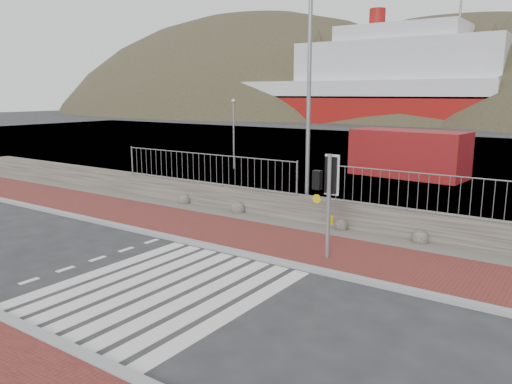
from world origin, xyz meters
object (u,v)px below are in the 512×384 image
Objects in this scene: traffic_signal_far at (328,184)px; shipping_container at (409,154)px; ferry at (358,87)px; streetlight at (312,85)px.

shipping_container is at bearing -78.40° from traffic_signal_far.
traffic_signal_far is 15.19m from shipping_container.
ferry is 54.73m from shipping_container.
streetlight is (24.07, -59.84, -0.65)m from ferry.
streetlight is at bearing -54.45° from traffic_signal_far.
ferry reaches higher than shipping_container.
ferry is 17.33× the size of traffic_signal_far.
traffic_signal_far reaches higher than shipping_container.
traffic_signal_far is at bearing -67.25° from ferry.
traffic_signal_far is 0.34× the size of streetlight.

